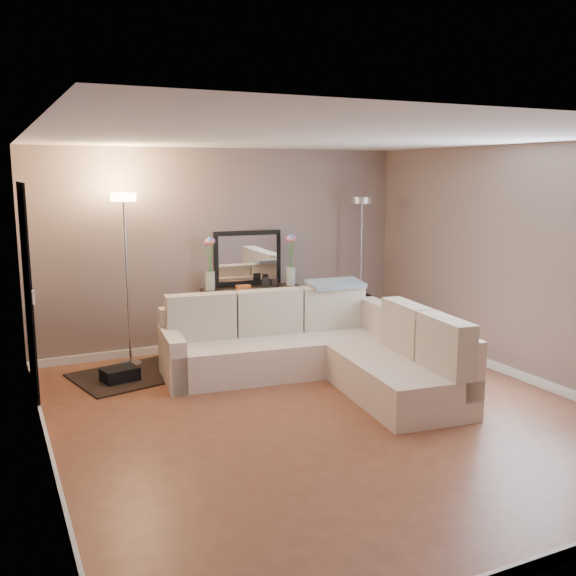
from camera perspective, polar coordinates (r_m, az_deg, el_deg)
name	(u,v)px	position (r m, az deg, el deg)	size (l,w,h in m)	color
floor	(323,414)	(6.32, 3.17, -11.09)	(5.00, 5.50, 0.01)	brown
ceiling	(326,137)	(5.90, 3.42, 13.26)	(5.00, 5.50, 0.01)	white
wall_back	(224,249)	(8.47, -5.69, 3.46)	(5.00, 0.02, 2.60)	gray
wall_front	(566,356)	(3.84, 23.50, -5.59)	(5.00, 0.02, 2.60)	gray
wall_left	(37,304)	(5.27, -21.44, -1.33)	(0.02, 5.50, 2.60)	gray
wall_right	(526,264)	(7.49, 20.41, 1.98)	(0.02, 5.50, 2.60)	gray
baseboard_back	(226,342)	(8.68, -5.49, -4.77)	(5.00, 0.03, 0.10)	white
baseboard_front	(546,561)	(4.35, 21.98, -21.59)	(5.00, 0.03, 0.10)	white
baseboard_left	(51,456)	(5.64, -20.33, -13.85)	(0.03, 5.50, 0.10)	white
baseboard_right	(517,374)	(7.74, 19.70, -7.22)	(0.03, 5.50, 0.10)	white
doorway	(28,292)	(6.98, -22.12, -0.36)	(0.02, 1.20, 2.20)	black
switch_plate	(33,297)	(6.12, -21.69, -0.77)	(0.02, 0.08, 0.12)	white
sectional_sofa	(319,349)	(7.21, 2.78, -5.44)	(2.73, 2.82, 0.93)	beige
throw_blanket	(335,284)	(7.84, 4.24, 0.39)	(0.67, 0.39, 0.05)	#7F94A3
console_table	(246,314)	(8.49, -3.76, -2.30)	(1.33, 0.47, 0.80)	black
leaning_mirror	(248,258)	(8.54, -3.62, 2.69)	(0.92, 0.12, 0.72)	black
table_decor	(252,285)	(8.40, -3.21, 0.23)	(0.55, 0.14, 0.13)	orange
flower_vase_left	(210,268)	(8.25, -6.95, 1.81)	(0.15, 0.13, 0.69)	silver
flower_vase_right	(291,263)	(8.57, 0.25, 2.20)	(0.15, 0.13, 0.69)	silver
floor_lamp_lit	(126,246)	(7.72, -14.25, 3.68)	(0.35, 0.35, 2.06)	silver
floor_lamp_unlit	(361,239)	(8.85, 6.53, 4.31)	(0.35, 0.35, 1.96)	silver
charcoal_rug	(136,374)	(7.62, -13.32, -7.48)	(1.34, 1.01, 0.02)	black
black_bag	(120,379)	(7.43, -14.70, -7.79)	(0.38, 0.27, 0.25)	black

